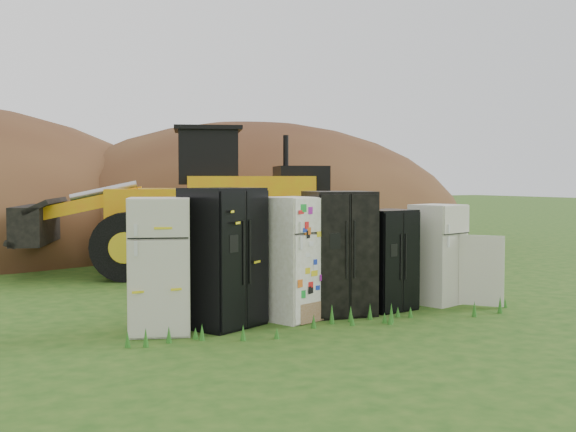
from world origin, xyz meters
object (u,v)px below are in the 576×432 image
fridge_dark_mid (339,253)px  wheel_loader (171,200)px  fridge_sticker (293,258)px  fridge_open_door (437,254)px  fridge_black_right (386,260)px  fridge_leftmost (160,265)px  fridge_black_side (223,257)px

fridge_dark_mid → wheel_loader: wheel_loader is taller
fridge_sticker → fridge_open_door: (2.83, 0.02, -0.08)m
fridge_black_right → wheel_loader: size_ratio=0.24×
fridge_black_right → wheel_loader: wheel_loader is taller
fridge_leftmost → fridge_black_side: fridge_black_side is taller
fridge_dark_mid → fridge_sticker: bearing=-169.4°
fridge_dark_mid → fridge_open_door: 2.00m
fridge_open_door → wheel_loader: size_ratio=0.25×
fridge_sticker → fridge_black_right: size_ratio=1.14×
fridge_black_right → wheel_loader: (-1.53, 5.96, 0.83)m
fridge_black_side → fridge_black_right: size_ratio=1.23×
fridge_leftmost → fridge_black_side: 0.94m
fridge_black_side → fridge_dark_mid: bearing=-25.3°
fridge_leftmost → fridge_black_side: (0.94, -0.01, 0.06)m
fridge_leftmost → fridge_dark_mid: size_ratio=0.97×
fridge_sticker → wheel_loader: wheel_loader is taller
fridge_dark_mid → wheel_loader: (-0.64, 5.93, 0.67)m
fridge_dark_mid → wheel_loader: bearing=106.5°
fridge_black_right → fridge_open_door: 1.10m
fridge_leftmost → fridge_open_door: size_ratio=1.11×
fridge_black_side → fridge_open_door: fridge_black_side is taller
fridge_leftmost → fridge_sticker: 2.06m
fridge_dark_mid → fridge_black_right: 0.91m
fridge_black_side → fridge_sticker: bearing=-26.4°
fridge_black_right → fridge_dark_mid: bearing=170.1°
fridge_sticker → fridge_open_door: fridge_sticker is taller
fridge_sticker → fridge_black_right: fridge_sticker is taller
fridge_black_right → fridge_black_side: bearing=170.2°
fridge_black_side → fridge_sticker: 1.13m
fridge_dark_mid → fridge_open_door: (1.99, 0.02, -0.12)m
fridge_leftmost → fridge_dark_mid: (2.90, -0.06, 0.03)m
fridge_dark_mid → fridge_leftmost: bearing=-170.8°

